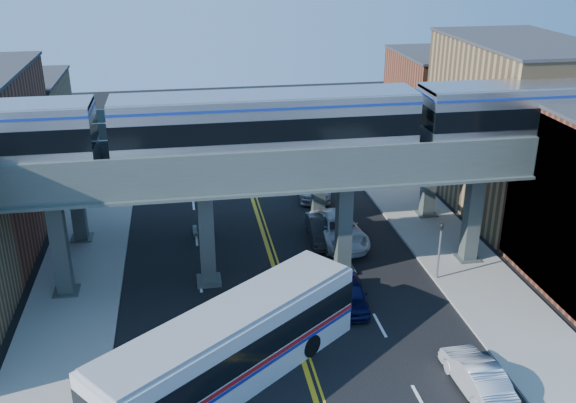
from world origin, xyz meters
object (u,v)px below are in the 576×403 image
car_lane_b (322,230)px  car_parked_curb (477,375)px  transit_train (266,124)px  car_lane_c (339,230)px  transit_bus (231,347)px  car_lane_d (313,184)px  traffic_signal (440,245)px  stop_sign (297,293)px  car_lane_a (349,293)px

car_lane_b → car_parked_curb: size_ratio=1.01×
transit_train → car_lane_c: (5.26, 4.01, -8.55)m
transit_bus → car_parked_curb: size_ratio=2.78×
car_lane_d → car_parked_curb: (2.34, -24.20, -0.10)m
traffic_signal → car_lane_d: bearing=106.6°
stop_sign → car_parked_curb: size_ratio=0.58×
car_lane_c → car_lane_d: (0.09, 8.58, 0.01)m
traffic_signal → car_lane_b: size_ratio=0.89×
transit_train → car_lane_c: size_ratio=8.32×
car_lane_a → car_lane_c: (1.32, 7.77, 0.09)m
car_lane_b → car_parked_curb: bearing=-74.2°
traffic_signal → car_lane_d: size_ratio=0.70×
car_lane_a → car_parked_curb: (3.75, -7.85, 0.00)m
traffic_signal → car_lane_d: (-4.36, 14.59, -1.45)m
transit_train → car_lane_d: 16.13m
transit_train → car_lane_d: bearing=67.0°
transit_train → car_lane_d: transit_train is taller
car_lane_a → car_lane_b: bearing=93.5°
traffic_signal → transit_bus: traffic_signal is taller
transit_train → car_lane_a: (3.94, -3.76, -8.65)m
traffic_signal → transit_bus: 14.57m
stop_sign → car_lane_a: bearing=21.7°
car_lane_c → car_lane_d: size_ratio=1.04×
traffic_signal → car_lane_a: bearing=-163.1°
car_lane_b → car_lane_d: size_ratio=0.79×
car_lane_b → transit_train: bearing=-130.4°
transit_train → car_lane_a: 10.22m
transit_train → car_parked_curb: transit_train is taller
car_parked_curb → traffic_signal: bearing=-104.4°
traffic_signal → car_lane_c: size_ratio=0.68×
stop_sign → car_lane_d: bearing=75.5°
car_lane_b → car_lane_a: bearing=-88.3°
transit_bus → car_lane_a: transit_bus is taller
transit_train → car_lane_a: size_ratio=11.49×
car_parked_curb → transit_train: bearing=-59.0°
traffic_signal → car_lane_d: traffic_signal is taller
transit_train → car_lane_b: bearing=46.1°
car_lane_c → car_parked_curb: car_lane_c is taller
stop_sign → car_lane_a: size_ratio=0.60×
car_lane_c → traffic_signal: bearing=-57.9°
stop_sign → car_lane_c: stop_sign is taller
car_lane_a → traffic_signal: bearing=22.2°
car_lane_a → transit_train: bearing=141.6°
car_lane_d → car_parked_curb: bearing=-77.2°
transit_bus → car_lane_d: 23.33m
stop_sign → transit_bus: bearing=-131.9°
transit_train → transit_bus: bearing=-107.8°
car_lane_a → car_lane_d: size_ratio=0.75×
transit_train → traffic_signal: size_ratio=12.30×
traffic_signal → car_parked_curb: (-2.02, -9.61, -1.55)m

